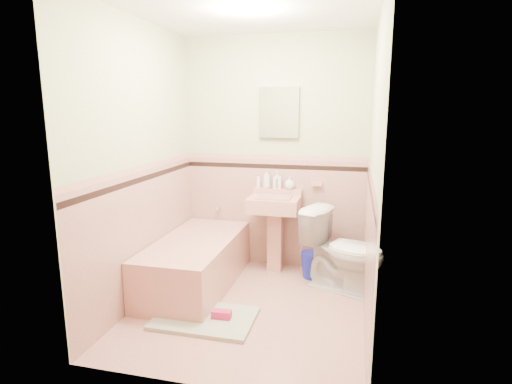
% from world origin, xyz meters
% --- Properties ---
extents(floor, '(2.20, 2.20, 0.00)m').
position_xyz_m(floor, '(0.00, 0.00, 0.00)').
color(floor, tan).
rests_on(floor, ground).
extents(ceiling, '(2.20, 2.20, 0.00)m').
position_xyz_m(ceiling, '(0.00, 0.00, 2.50)').
color(ceiling, white).
rests_on(ceiling, ground).
extents(wall_back, '(2.50, 0.00, 2.50)m').
position_xyz_m(wall_back, '(0.00, 1.10, 1.25)').
color(wall_back, '#F1E2C4').
rests_on(wall_back, ground).
extents(wall_front, '(2.50, 0.00, 2.50)m').
position_xyz_m(wall_front, '(0.00, -1.10, 1.25)').
color(wall_front, '#F1E2C4').
rests_on(wall_front, ground).
extents(wall_left, '(0.00, 2.50, 2.50)m').
position_xyz_m(wall_left, '(-1.00, 0.00, 1.25)').
color(wall_left, '#F1E2C4').
rests_on(wall_left, ground).
extents(wall_right, '(0.00, 2.50, 2.50)m').
position_xyz_m(wall_right, '(1.00, 0.00, 1.25)').
color(wall_right, '#F1E2C4').
rests_on(wall_right, ground).
extents(wainscot_back, '(2.00, 0.00, 2.00)m').
position_xyz_m(wainscot_back, '(0.00, 1.09, 0.60)').
color(wainscot_back, tan).
rests_on(wainscot_back, ground).
extents(wainscot_front, '(2.00, 0.00, 2.00)m').
position_xyz_m(wainscot_front, '(0.00, -1.09, 0.60)').
color(wainscot_front, tan).
rests_on(wainscot_front, ground).
extents(wainscot_left, '(0.00, 2.20, 2.20)m').
position_xyz_m(wainscot_left, '(-0.99, 0.00, 0.60)').
color(wainscot_left, tan).
rests_on(wainscot_left, ground).
extents(wainscot_right, '(0.00, 2.20, 2.20)m').
position_xyz_m(wainscot_right, '(0.99, 0.00, 0.60)').
color(wainscot_right, tan).
rests_on(wainscot_right, ground).
extents(accent_back, '(2.00, 0.00, 2.00)m').
position_xyz_m(accent_back, '(0.00, 1.08, 1.12)').
color(accent_back, black).
rests_on(accent_back, ground).
extents(accent_front, '(2.00, 0.00, 2.00)m').
position_xyz_m(accent_front, '(0.00, -1.08, 1.12)').
color(accent_front, black).
rests_on(accent_front, ground).
extents(accent_left, '(0.00, 2.20, 2.20)m').
position_xyz_m(accent_left, '(-0.98, 0.00, 1.12)').
color(accent_left, black).
rests_on(accent_left, ground).
extents(accent_right, '(0.00, 2.20, 2.20)m').
position_xyz_m(accent_right, '(0.98, 0.00, 1.12)').
color(accent_right, black).
rests_on(accent_right, ground).
extents(cap_back, '(2.00, 0.00, 2.00)m').
position_xyz_m(cap_back, '(0.00, 1.08, 1.22)').
color(cap_back, tan).
rests_on(cap_back, ground).
extents(cap_front, '(2.00, 0.00, 2.00)m').
position_xyz_m(cap_front, '(0.00, -1.08, 1.22)').
color(cap_front, tan).
rests_on(cap_front, ground).
extents(cap_left, '(0.00, 2.20, 2.20)m').
position_xyz_m(cap_left, '(-0.98, 0.00, 1.22)').
color(cap_left, tan).
rests_on(cap_left, ground).
extents(cap_right, '(0.00, 2.20, 2.20)m').
position_xyz_m(cap_right, '(0.98, 0.00, 1.22)').
color(cap_right, tan).
rests_on(cap_right, ground).
extents(bathtub, '(0.70, 1.50, 0.45)m').
position_xyz_m(bathtub, '(-0.63, 0.33, 0.23)').
color(bathtub, tan).
rests_on(bathtub, floor).
extents(tub_faucet, '(0.04, 0.12, 0.04)m').
position_xyz_m(tub_faucet, '(-0.63, 1.05, 0.63)').
color(tub_faucet, silver).
rests_on(tub_faucet, wall_back).
extents(sink, '(0.53, 0.48, 0.83)m').
position_xyz_m(sink, '(0.05, 0.86, 0.41)').
color(sink, tan).
rests_on(sink, floor).
extents(sink_faucet, '(0.02, 0.02, 0.10)m').
position_xyz_m(sink_faucet, '(0.05, 1.00, 0.95)').
color(sink_faucet, silver).
rests_on(sink_faucet, sink).
extents(medicine_cabinet, '(0.42, 0.04, 0.53)m').
position_xyz_m(medicine_cabinet, '(0.05, 1.07, 1.70)').
color(medicine_cabinet, white).
rests_on(medicine_cabinet, wall_back).
extents(soap_dish, '(0.11, 0.06, 0.04)m').
position_xyz_m(soap_dish, '(0.47, 1.06, 0.95)').
color(soap_dish, tan).
rests_on(soap_dish, wall_back).
extents(soap_bottle_left, '(0.10, 0.10, 0.21)m').
position_xyz_m(soap_bottle_left, '(-0.07, 1.04, 0.99)').
color(soap_bottle_left, '#B2B2B2').
rests_on(soap_bottle_left, sink).
extents(soap_bottle_mid, '(0.10, 0.10, 0.19)m').
position_xyz_m(soap_bottle_mid, '(0.04, 1.04, 0.98)').
color(soap_bottle_mid, '#B2B2B2').
rests_on(soap_bottle_mid, sink).
extents(soap_bottle_right, '(0.11, 0.11, 0.14)m').
position_xyz_m(soap_bottle_right, '(0.18, 1.04, 0.96)').
color(soap_bottle_right, '#B2B2B2').
rests_on(soap_bottle_right, sink).
extents(tube, '(0.04, 0.04, 0.12)m').
position_xyz_m(tube, '(-0.17, 1.04, 0.95)').
color(tube, white).
rests_on(tube, sink).
extents(toilet, '(0.89, 0.70, 0.79)m').
position_xyz_m(toilet, '(0.79, 0.58, 0.40)').
color(toilet, white).
rests_on(toilet, floor).
extents(bucket, '(0.35, 0.35, 0.26)m').
position_xyz_m(bucket, '(0.48, 0.81, 0.13)').
color(bucket, '#131CA3').
rests_on(bucket, floor).
extents(bath_mat, '(0.83, 0.55, 0.03)m').
position_xyz_m(bath_mat, '(-0.31, -0.31, 0.02)').
color(bath_mat, '#949F84').
rests_on(bath_mat, floor).
extents(shoe, '(0.17, 0.08, 0.06)m').
position_xyz_m(shoe, '(-0.16, -0.30, 0.07)').
color(shoe, '#BF1E59').
rests_on(shoe, bath_mat).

